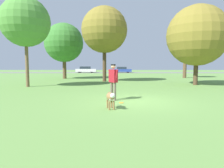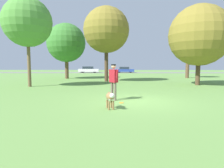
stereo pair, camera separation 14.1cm
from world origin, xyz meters
name	(u,v)px [view 2 (the right image)]	position (x,y,z in m)	size (l,w,h in m)	color
ground_plane	(135,101)	(0.00, 0.00, 0.00)	(120.00, 120.00, 0.00)	#608C42
far_road_strip	(121,73)	(0.00, 35.67, 0.01)	(120.00, 6.00, 0.01)	slate
person	(114,79)	(-1.02, 0.20, 1.07)	(0.52, 0.63, 1.78)	#665B4C
dog	(110,97)	(-1.12, -1.78, 0.47)	(0.45, 0.94, 0.68)	olive
frisbee	(121,103)	(-0.65, -0.50, 0.01)	(0.22, 0.22, 0.02)	orange
tree_far_left	(66,43)	(-7.25, 15.81, 4.51)	(4.86, 4.86, 6.95)	brown
tree_near_right	(199,36)	(6.14, 7.85, 4.23)	(5.16, 5.16, 6.82)	#4C3826
tree_mid_center	(106,30)	(-1.97, 11.61, 5.36)	(4.79, 4.79, 7.77)	#4C3826
tree_near_left	(27,22)	(-7.86, 6.24, 5.05)	(3.82, 3.82, 6.97)	brown
tree_far_right	(188,42)	(8.60, 17.48, 4.79)	(2.80, 2.80, 6.30)	brown
parked_car_white	(88,70)	(-7.25, 35.39, 0.69)	(4.59, 1.99, 1.40)	white
parked_car_blue	(125,70)	(0.93, 35.53, 0.65)	(4.20, 1.99, 1.32)	#284293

